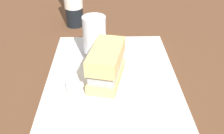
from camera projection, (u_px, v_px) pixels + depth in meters
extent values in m
plane|color=brown|center=(112.00, 83.00, 0.64)|extent=(3.00, 3.00, 0.00)
cube|color=silver|center=(112.00, 80.00, 0.63)|extent=(0.44, 0.32, 0.02)
cube|color=silver|center=(112.00, 77.00, 0.62)|extent=(0.38, 0.27, 0.00)
cylinder|color=silver|center=(107.00, 82.00, 0.59)|extent=(0.19, 0.19, 0.01)
cube|color=tan|center=(107.00, 75.00, 0.58)|extent=(0.14, 0.09, 0.02)
cube|color=#9EA3A8|center=(106.00, 68.00, 0.57)|extent=(0.13, 0.08, 0.02)
cube|color=silver|center=(106.00, 64.00, 0.57)|extent=(0.12, 0.07, 0.01)
sphere|color=#47932D|center=(111.00, 49.00, 0.60)|extent=(0.04, 0.04, 0.04)
cube|color=tan|center=(106.00, 56.00, 0.55)|extent=(0.14, 0.09, 0.04)
cylinder|color=silver|center=(95.00, 59.00, 0.69)|extent=(0.06, 0.06, 0.01)
cylinder|color=silver|center=(95.00, 54.00, 0.68)|extent=(0.01, 0.01, 0.02)
cylinder|color=silver|center=(94.00, 34.00, 0.65)|extent=(0.06, 0.06, 0.09)
cylinder|color=gold|center=(95.00, 41.00, 0.66)|extent=(0.06, 0.06, 0.05)
cylinder|color=white|center=(94.00, 30.00, 0.64)|extent=(0.05, 0.05, 0.01)
cylinder|color=black|center=(73.00, 3.00, 0.88)|extent=(0.06, 0.06, 0.17)
cylinder|color=silver|center=(73.00, 1.00, 0.88)|extent=(0.07, 0.07, 0.05)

